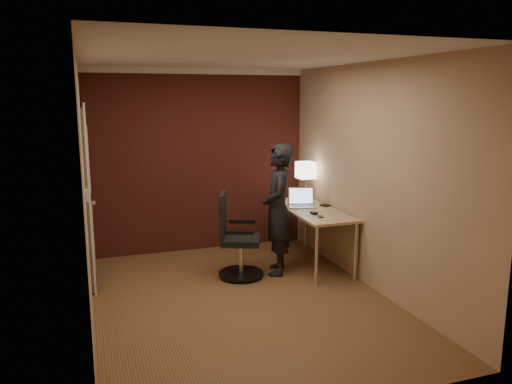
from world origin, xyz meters
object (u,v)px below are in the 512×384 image
at_px(desk_lamp, 306,171).
at_px(wallet, 325,205).
at_px(desk, 316,218).
at_px(laptop, 301,201).
at_px(phone, 321,217).
at_px(office_chair, 236,241).
at_px(mouse, 314,213).
at_px(person, 278,210).

xyz_separation_m(desk_lamp, wallet, (0.11, -0.37, -0.41)).
xyz_separation_m(desk, laptop, (-0.12, 0.20, 0.19)).
bearing_deg(laptop, phone, -92.94).
bearing_deg(laptop, office_chair, -161.98).
distance_m(desk, wallet, 0.24).
bearing_deg(wallet, desk, -150.51).
distance_m(phone, wallet, 0.61).
bearing_deg(wallet, mouse, -132.19).
bearing_deg(desk, mouse, -120.99).
relative_size(wallet, office_chair, 0.11).
bearing_deg(office_chair, wallet, 9.64).
relative_size(laptop, wallet, 3.52).
height_order(office_chair, person, person).
relative_size(desk, wallet, 13.64).
height_order(desk, mouse, mouse).
bearing_deg(person, laptop, 148.01).
height_order(laptop, phone, laptop).
bearing_deg(desk, laptop, 120.46).
bearing_deg(phone, desk, 89.91).
xyz_separation_m(mouse, wallet, (0.33, 0.36, -0.01)).
distance_m(desk, laptop, 0.30).
height_order(mouse, office_chair, office_chair).
bearing_deg(laptop, mouse, -95.30).
height_order(desk, desk_lamp, desk_lamp).
relative_size(wallet, person, 0.07).
distance_m(desk, phone, 0.47).
height_order(desk_lamp, wallet, desk_lamp).
relative_size(desk_lamp, phone, 4.65).
bearing_deg(mouse, laptop, 85.81).
height_order(wallet, person, person).
height_order(desk, laptop, laptop).
bearing_deg(wallet, phone, -121.40).
relative_size(mouse, phone, 0.87).
relative_size(phone, office_chair, 0.12).
relative_size(desk, person, 0.95).
xyz_separation_m(desk_lamp, phone, (-0.21, -0.90, -0.41)).
bearing_deg(laptop, desk, -59.54).
distance_m(desk, person, 0.62).
bearing_deg(desk_lamp, mouse, -106.62).
distance_m(desk_lamp, mouse, 0.87).
relative_size(desk, mouse, 15.00).
xyz_separation_m(laptop, phone, (-0.03, -0.63, -0.06)).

